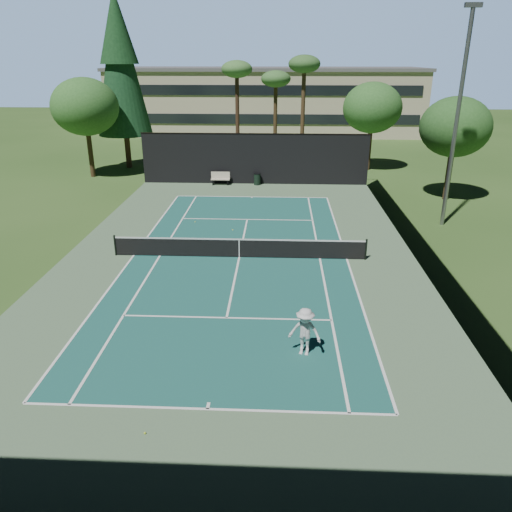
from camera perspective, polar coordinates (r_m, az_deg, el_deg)
The scene contains 22 objects.
ground at distance 25.57m, azimuth -1.92°, elevation -0.17°, with size 160.00×160.00×0.00m, color #2F501E.
apron_slab at distance 25.57m, azimuth -1.92°, elevation -0.16°, with size 18.00×32.00×0.01m, color #52714F.
court_surface at distance 25.57m, azimuth -1.92°, elevation -0.15°, with size 10.97×23.77×0.01m, color #1A554E.
court_lines at distance 25.56m, azimuth -1.92°, elevation -0.13°, with size 11.07×23.87×0.01m.
tennis_net at distance 25.37m, azimuth -1.94°, elevation 1.00°, with size 12.90×0.10×1.10m.
fence at distance 24.95m, azimuth -1.97°, elevation 4.16°, with size 18.04×32.05×4.03m.
player at distance 17.22m, azimuth 5.60°, elevation -8.62°, with size 1.13×0.65×1.75m, color silver.
tennis_ball_a at distance 14.73m, azimuth -12.58°, elevation -19.15°, with size 0.07×0.07×0.07m, color #B4CE2E.
tennis_ball_b at distance 29.60m, azimuth -2.67°, elevation 3.00°, with size 0.07×0.07×0.07m, color yellow.
tennis_ball_c at distance 27.70m, azimuth 1.80°, elevation 1.68°, with size 0.08×0.08×0.08m, color #E7F136.
tennis_ball_d at distance 31.28m, azimuth -6.98°, elevation 3.90°, with size 0.07×0.07×0.07m, color #DDEE36.
park_bench at distance 40.51m, azimuth -4.09°, elevation 8.89°, with size 1.50×0.45×1.02m.
trash_bin at distance 40.37m, azimuth 0.13°, elevation 8.80°, with size 0.56×0.56×0.95m.
pine_tree at distance 47.73m, azimuth -15.38°, elevation 21.08°, with size 4.80×4.80×15.00m.
palm_a at distance 47.82m, azimuth -2.20°, elevation 20.14°, with size 2.80×2.80×9.32m.
palm_b at distance 49.69m, azimuth 2.28°, elevation 19.24°, with size 2.80×2.80×8.42m.
palm_c at distance 46.69m, azimuth 5.54°, elevation 20.53°, with size 2.80×2.80×9.77m.
decid_tree_a at distance 46.52m, azimuth 13.15°, elevation 16.16°, with size 5.12×5.12×7.62m.
decid_tree_b at distance 37.88m, azimuth 21.82°, elevation 13.51°, with size 4.80×4.80×7.14m.
decid_tree_c at distance 44.75m, azimuth -18.97°, elevation 15.81°, with size 5.44×5.44×8.09m.
campus_building at distance 69.85m, azimuth 1.12°, elevation 17.40°, with size 40.50×12.50×8.30m.
light_pole at distance 31.44m, azimuth 22.03°, elevation 14.62°, with size 0.90×0.25×12.22m.
Camera 1 is at (1.97, -23.63, 9.56)m, focal length 35.00 mm.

